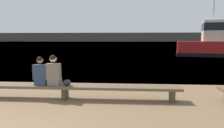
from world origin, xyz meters
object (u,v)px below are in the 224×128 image
bench_main (65,88)px  tugboat_red (211,45)px  person_right (54,72)px  shopping_bag (67,83)px  person_left (41,73)px

bench_main → tugboat_red: bearing=56.1°
person_right → tugboat_red: 21.42m
bench_main → shopping_bag: size_ratio=27.48×
person_left → person_right: person_right is taller
tugboat_red → person_right: bearing=157.8°
person_right → bench_main: bearing=0.4°
person_left → tugboat_red: size_ratio=0.12×
person_right → shopping_bag: (0.44, -0.02, -0.36)m
person_left → shopping_bag: (0.88, -0.02, -0.32)m
bench_main → person_left: 0.94m
person_left → shopping_bag: person_left is taller
person_left → bench_main: bearing=0.0°
person_right → tugboat_red: bearing=55.3°
bench_main → person_right: size_ratio=7.48×
bench_main → shopping_bag: (0.07, -0.02, 0.18)m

